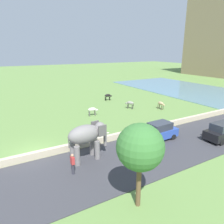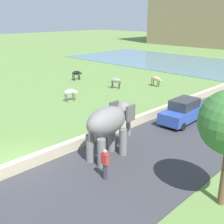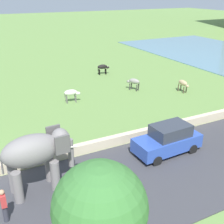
{
  "view_description": "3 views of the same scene",
  "coord_description": "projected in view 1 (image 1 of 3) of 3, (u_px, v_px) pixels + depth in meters",
  "views": [
    {
      "loc": [
        17.52,
        -2.18,
        8.57
      ],
      "look_at": [
        -2.11,
        9.2,
        1.77
      ],
      "focal_mm": 33.38,
      "sensor_mm": 36.0,
      "label": 1
    },
    {
      "loc": [
        13.51,
        -6.33,
        7.51
      ],
      "look_at": [
        0.42,
        6.94,
        1.19
      ],
      "focal_mm": 45.58,
      "sensor_mm": 36.0,
      "label": 2
    },
    {
      "loc": [
        15.13,
        1.69,
        8.95
      ],
      "look_at": [
        0.45,
        9.11,
        1.92
      ],
      "focal_mm": 46.14,
      "sensor_mm": 36.0,
      "label": 3
    }
  ],
  "objects": [
    {
      "name": "cow_black",
      "position": [
        108.0,
        96.0,
        36.48
      ],
      "size": [
        0.54,
        1.41,
        1.15
      ],
      "color": "black",
      "rests_on": "ground"
    },
    {
      "name": "ground_plane",
      "position": [
        32.0,
        153.0,
        18.03
      ],
      "size": [
        220.0,
        220.0,
        0.0
      ],
      "primitive_type": "plane",
      "color": "#608442"
    },
    {
      "name": "lake",
      "position": [
        187.0,
        89.0,
        46.78
      ],
      "size": [
        36.0,
        18.0,
        0.08
      ],
      "primitive_type": "cube",
      "color": "slate",
      "rests_on": "ground"
    },
    {
      "name": "cow_grey",
      "position": [
        130.0,
        103.0,
        31.35
      ],
      "size": [
        1.37,
        0.97,
        1.15
      ],
      "color": "gray",
      "rests_on": "ground"
    },
    {
      "name": "tree_near",
      "position": [
        140.0,
        148.0,
        10.94
      ],
      "size": [
        2.57,
        2.57,
        4.95
      ],
      "color": "brown",
      "rests_on": "ground"
    },
    {
      "name": "person_beside_elephant",
      "position": [
        73.0,
        164.0,
        14.66
      ],
      "size": [
        0.36,
        0.22,
        1.63
      ],
      "color": "#33333D",
      "rests_on": "ground"
    },
    {
      "name": "barrier_wall",
      "position": [
        187.0,
        120.0,
        25.59
      ],
      "size": [
        0.4,
        110.0,
        0.62
      ],
      "primitive_type": "cube",
      "color": "beige",
      "rests_on": "ground"
    },
    {
      "name": "car_blue",
      "position": [
        158.0,
        132.0,
        20.34
      ],
      "size": [
        1.92,
        4.06,
        1.8
      ],
      "color": "#2D4CA8",
      "rests_on": "ground"
    },
    {
      "name": "elephant",
      "position": [
        87.0,
        136.0,
        16.41
      ],
      "size": [
        1.56,
        3.5,
        2.99
      ],
      "color": "slate",
      "rests_on": "ground"
    },
    {
      "name": "cow_tan",
      "position": [
        161.0,
        104.0,
        31.04
      ],
      "size": [
        1.39,
        0.45,
        1.15
      ],
      "color": "tan",
      "rests_on": "ground"
    },
    {
      "name": "cow_white",
      "position": [
        92.0,
        110.0,
        27.92
      ],
      "size": [
        0.58,
        1.41,
        1.15
      ],
      "color": "silver",
      "rests_on": "ground"
    },
    {
      "name": "car_black",
      "position": [
        223.0,
        131.0,
        20.36
      ],
      "size": [
        1.82,
        4.01,
        1.8
      ],
      "color": "black",
      "rests_on": "ground"
    }
  ]
}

